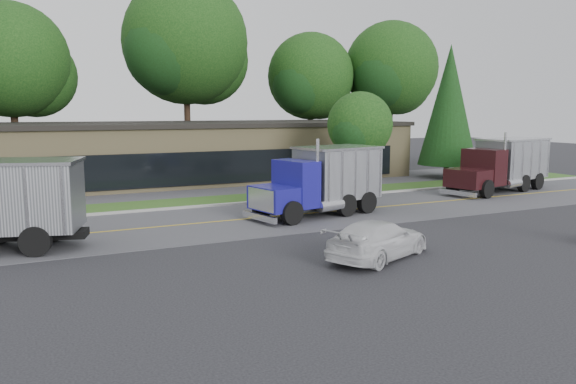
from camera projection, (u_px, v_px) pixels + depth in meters
name	position (u px, v px, depth m)	size (l,w,h in m)	color
ground	(352.00, 264.00, 19.01)	(140.00, 140.00, 0.00)	#37373D
road	(252.00, 219.00, 27.03)	(60.00, 8.00, 0.02)	slate
center_line	(252.00, 219.00, 27.03)	(60.00, 0.12, 0.01)	gold
curb	(223.00, 206.00, 30.77)	(60.00, 0.30, 0.12)	#9E9E99
grass_verge	(213.00, 201.00, 32.37)	(60.00, 3.40, 0.03)	#2F521C
far_parking	(189.00, 190.00, 36.82)	(60.00, 7.00, 0.02)	slate
strip_mall	(192.00, 153.00, 42.74)	(32.00, 12.00, 4.00)	tan
tree_far_b	(13.00, 66.00, 43.89)	(9.50, 8.94, 13.56)	#382619
tree_far_c	(187.00, 48.00, 49.68)	(11.72, 11.03, 16.72)	#382619
tree_far_d	(311.00, 81.00, 54.30)	(8.84, 8.32, 12.61)	#382619
tree_far_e	(392.00, 73.00, 55.87)	(9.77, 9.19, 13.93)	#382619
evergreen_right	(449.00, 105.00, 42.87)	(4.47, 4.47, 10.16)	#382619
tree_verge	(360.00, 128.00, 36.18)	(4.48, 4.22, 6.39)	#382619
dump_truck_blue	(323.00, 179.00, 27.92)	(7.17, 3.94, 3.36)	black
dump_truck_maroon	(503.00, 163.00, 36.10)	(8.74, 4.35, 3.36)	black
rally_car	(378.00, 239.00, 19.72)	(1.90, 4.67, 1.36)	silver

